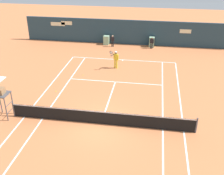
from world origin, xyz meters
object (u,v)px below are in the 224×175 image
object	(u,v)px
player_on_baseline	(116,58)
tennis_ball_by_sideline	(56,91)
ball_kid_right_post	(152,42)
umpire_chair	(0,92)
tennis_ball_near_service_line	(83,75)
ball_kid_centre_post	(113,40)

from	to	relation	value
player_on_baseline	tennis_ball_by_sideline	xyz separation A→B (m)	(-4.02, -5.54, -0.97)
player_on_baseline	ball_kid_right_post	xyz separation A→B (m)	(3.19, 6.34, -0.25)
umpire_chair	tennis_ball_near_service_line	world-z (taller)	umpire_chair
player_on_baseline	tennis_ball_near_service_line	world-z (taller)	player_on_baseline
ball_kid_right_post	tennis_ball_by_sideline	xyz separation A→B (m)	(-7.21, -11.88, -0.72)
ball_kid_right_post	ball_kid_centre_post	bearing A→B (deg)	9.05
tennis_ball_by_sideline	tennis_ball_near_service_line	bearing A→B (deg)	68.41
ball_kid_right_post	tennis_ball_near_service_line	distance (m)	10.31
player_on_baseline	ball_kid_centre_post	bearing A→B (deg)	-62.19
tennis_ball_near_service_line	tennis_ball_by_sideline	bearing A→B (deg)	-111.59
tennis_ball_by_sideline	tennis_ball_near_service_line	distance (m)	3.68
umpire_chair	tennis_ball_by_sideline	world-z (taller)	umpire_chair
tennis_ball_near_service_line	umpire_chair	bearing A→B (deg)	-115.46
ball_kid_right_post	tennis_ball_by_sideline	bearing A→B (deg)	67.78
umpire_chair	ball_kid_right_post	xyz separation A→B (m)	(9.40, 15.90, -1.10)
ball_kid_right_post	tennis_ball_near_service_line	bearing A→B (deg)	64.33
ball_kid_centre_post	tennis_ball_by_sideline	world-z (taller)	ball_kid_centre_post
umpire_chair	ball_kid_centre_post	xyz separation A→B (m)	(4.90, 15.90, -1.07)
umpire_chair	player_on_baseline	distance (m)	11.43
player_on_baseline	tennis_ball_near_service_line	xyz separation A→B (m)	(-2.66, -2.11, -0.97)
umpire_chair	player_on_baseline	size ratio (longest dim) A/B	1.50
ball_kid_centre_post	tennis_ball_near_service_line	distance (m)	8.59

